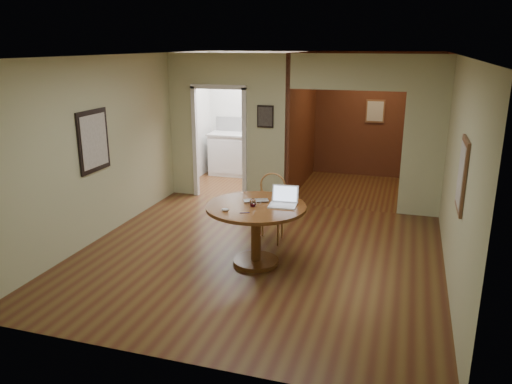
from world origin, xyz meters
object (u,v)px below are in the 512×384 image
(dining_table, at_px, (256,221))
(open_laptop, at_px, (284,200))
(chair, at_px, (271,204))
(closed_laptop, at_px, (256,202))

(dining_table, relative_size, open_laptop, 3.58)
(chair, xyz_separation_m, open_laptop, (0.38, -0.77, 0.32))
(dining_table, xyz_separation_m, open_laptop, (0.34, 0.12, 0.28))
(chair, bearing_deg, closed_laptop, -91.58)
(dining_table, height_order, chair, chair)
(chair, height_order, open_laptop, open_laptop)
(dining_table, bearing_deg, chair, 92.63)
(dining_table, distance_m, closed_laptop, 0.25)
(open_laptop, bearing_deg, dining_table, -164.16)
(dining_table, xyz_separation_m, chair, (-0.04, 0.90, -0.04))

